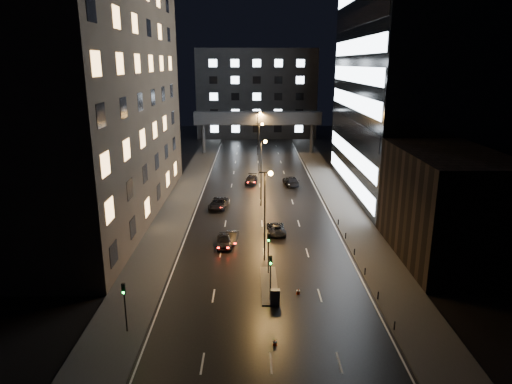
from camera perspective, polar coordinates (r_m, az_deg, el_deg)
The scene contains 26 objects.
ground at distance 81.31m, azimuth 0.46°, elevation 0.82°, with size 160.00×160.00×0.00m, color black.
sidewalk_left at distance 77.27m, azimuth -8.79°, elevation -0.12°, with size 5.00×110.00×0.15m, color #383533.
sidewalk_right at distance 77.70m, azimuth 9.78°, elevation -0.07°, with size 5.00×110.00×0.15m, color #383533.
building_left at distance 66.01m, azimuth -19.81°, elevation 14.01°, with size 15.00×48.00×40.00m, color #2D2319.
building_right_low at distance 54.23m, azimuth 22.70°, elevation -1.56°, with size 10.00×18.00×12.00m, color black.
building_right_glass at distance 79.05m, azimuth 19.76°, elevation 15.99°, with size 20.00×36.00×45.00m, color black.
building_far at distance 136.80m, azimuth 0.06°, elevation 12.25°, with size 34.00×14.00×25.00m, color #333335.
skybridge at distance 109.27m, azimuth 0.21°, elevation 9.15°, with size 30.00×3.00×10.00m.
median_island at distance 45.67m, azimuth 1.65°, elevation -11.54°, with size 1.60×8.00×0.15m, color #383533.
traffic_signal_near at distance 46.65m, azimuth 1.56°, elevation -6.83°, with size 0.28×0.34×4.40m.
traffic_signal_far at distance 41.63m, azimuth 1.83°, elevation -9.75°, with size 0.28×0.34×4.40m.
traffic_signal_corner at distance 38.59m, azimuth -16.12°, elevation -12.86°, with size 0.28×0.34×4.40m.
bollard_row at distance 50.85m, azimuth 12.81°, elevation -8.51°, with size 0.12×25.12×0.90m.
streetlight_near at distance 48.77m, azimuth 1.29°, elevation -1.55°, with size 1.45×0.50×10.15m.
streetlight_mid_a at distance 68.12m, azimuth 0.77°, elevation 3.49°, with size 1.45×0.50×10.15m.
streetlight_mid_b at distance 87.75m, azimuth 0.49°, elevation 6.28°, with size 1.45×0.50×10.15m.
streetlight_far at distance 107.52m, azimuth 0.31°, elevation 8.05°, with size 1.45×0.50×10.15m.
car_away_a at distance 54.51m, azimuth -4.00°, elevation -6.11°, with size 1.73×4.31×1.47m, color black.
car_away_b at distance 55.71m, azimuth -3.12°, elevation -5.71°, with size 1.34×3.85×1.27m, color black.
car_away_c at distance 68.73m, azimuth -4.72°, elevation -1.43°, with size 2.42×5.25×1.46m, color black.
car_away_d at distance 82.62m, azimuth -0.60°, elevation 1.56°, with size 1.93×4.76×1.38m, color black.
car_toward_a at distance 58.63m, azimuth 2.54°, elevation -4.55°, with size 2.17×4.70×1.31m, color black.
car_toward_b at distance 81.56m, azimuth 4.37°, elevation 1.40°, with size 2.21×5.45×1.58m, color black.
utility_cabinet at distance 42.07m, azimuth 2.40°, elevation -12.93°, with size 0.85×0.51×1.36m, color #535456.
cone_a at distance 44.32m, azimuth 5.30°, elevation -12.24°, with size 0.40×0.40×0.53m, color red.
cone_b at distance 37.18m, azimuth 2.40°, elevation -18.25°, with size 0.37×0.37×0.48m, color #FF4D0D.
Camera 1 is at (-1.34, -38.52, 21.07)m, focal length 32.00 mm.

